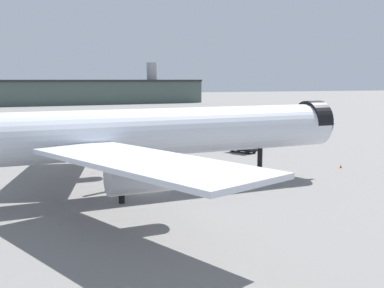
# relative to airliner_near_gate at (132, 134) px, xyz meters

# --- Properties ---
(ground) EXTENTS (900.00, 900.00, 0.00)m
(ground) POSITION_rel_airliner_near_gate_xyz_m (2.10, 1.47, -7.90)
(ground) COLOR slate
(airliner_near_gate) EXTENTS (66.68, 60.64, 17.95)m
(airliner_near_gate) POSITION_rel_airliner_near_gate_xyz_m (0.00, 0.00, 0.00)
(airliner_near_gate) COLOR silver
(airliner_near_gate) RESTS_ON ground
(terminal_building) EXTENTS (218.35, 37.17, 25.18)m
(terminal_building) POSITION_rel_airliner_near_gate_xyz_m (-11.59, 227.21, -0.46)
(terminal_building) COLOR #475651
(terminal_building) RESTS_ON ground
(service_truck_front) EXTENTS (4.60, 5.94, 3.00)m
(service_truck_front) POSITION_rel_airliner_near_gate_xyz_m (29.20, 27.44, -6.31)
(service_truck_front) COLOR black
(service_truck_front) RESTS_ON ground
(baggage_tug_wing) EXTENTS (3.54, 2.69, 1.85)m
(baggage_tug_wing) POSITION_rel_airliner_near_gate_xyz_m (-4.81, 40.19, -6.93)
(baggage_tug_wing) COLOR black
(baggage_tug_wing) RESTS_ON ground
(baggage_cart_trailing) EXTENTS (2.85, 2.69, 1.82)m
(baggage_cart_trailing) POSITION_rel_airliner_near_gate_xyz_m (6.28, 37.73, -6.93)
(baggage_cart_trailing) COLOR black
(baggage_cart_trailing) RESTS_ON ground
(traffic_cone_near_nose) EXTENTS (0.47, 0.47, 0.59)m
(traffic_cone_near_nose) POSITION_rel_airliner_near_gate_xyz_m (37.25, 6.67, -7.61)
(traffic_cone_near_nose) COLOR #F2600C
(traffic_cone_near_nose) RESTS_ON ground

